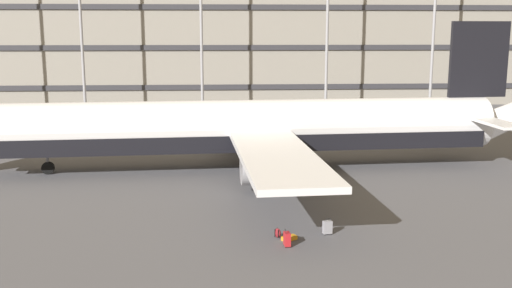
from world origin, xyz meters
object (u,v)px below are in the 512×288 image
suitcase_small (289,238)px  suitcase_navy (327,227)px  suitcase_scuffed (287,239)px  airliner (249,128)px  backpack_upright (278,233)px

suitcase_small → suitcase_navy: (2.03, 0.71, 0.28)m
suitcase_scuffed → suitcase_navy: bearing=35.4°
suitcase_small → suitcase_scuffed: 0.95m
airliner → suitcase_small: size_ratio=52.81×
backpack_upright → suitcase_navy: bearing=7.5°
suitcase_scuffed → backpack_upright: bearing=104.5°
suitcase_scuffed → suitcase_small: bearing=76.3°
suitcase_navy → suitcase_scuffed: size_ratio=1.02×
suitcase_navy → suitcase_scuffed: suitcase_navy is taller
airliner → suitcase_small: bearing=-85.4°
suitcase_navy → backpack_upright: bearing=-172.5°
airliner → suitcase_scuffed: size_ratio=51.50×
suitcase_navy → backpack_upright: size_ratio=1.62×
suitcase_navy → backpack_upright: (-2.56, -0.34, -0.14)m
airliner → suitcase_navy: 15.52m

